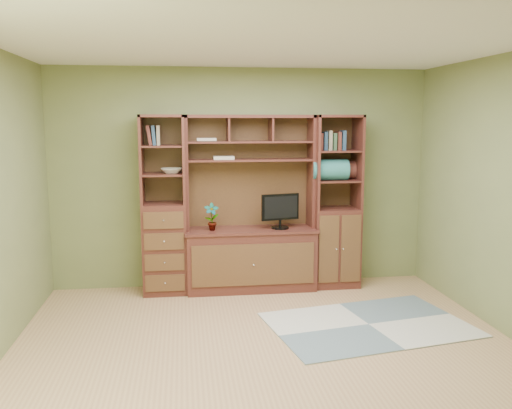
{
  "coord_description": "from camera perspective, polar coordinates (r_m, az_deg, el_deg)",
  "views": [
    {
      "loc": [
        -0.7,
        -4.44,
        1.98
      ],
      "look_at": [
        0.06,
        1.2,
        1.1
      ],
      "focal_mm": 38.0,
      "sensor_mm": 36.0,
      "label": 1
    }
  ],
  "objects": [
    {
      "name": "monitor",
      "position": [
        6.32,
        2.57,
        -0.03
      ],
      "size": [
        0.5,
        0.3,
        0.57
      ],
      "primitive_type": "cube",
      "rotation": [
        0.0,
        0.0,
        0.22
      ],
      "color": "black",
      "rests_on": "center_hutch"
    },
    {
      "name": "rug",
      "position": [
        5.54,
        11.77,
        -12.27
      ],
      "size": [
        2.08,
        1.57,
        0.01
      ],
      "primitive_type": "cube",
      "rotation": [
        0.0,
        0.0,
        0.18
      ],
      "color": "#969C9B",
      "rests_on": "ground"
    },
    {
      "name": "blanket_teal",
      "position": [
        6.42,
        7.75,
        3.64
      ],
      "size": [
        0.42,
        0.25,
        0.25
      ],
      "primitive_type": "cube",
      "color": "#2A706E",
      "rests_on": "right_tower"
    },
    {
      "name": "blanket_red",
      "position": [
        6.61,
        9.22,
        3.62
      ],
      "size": [
        0.39,
        0.22,
        0.22
      ],
      "primitive_type": "cube",
      "color": "brown",
      "rests_on": "right_tower"
    },
    {
      "name": "left_tower",
      "position": [
        6.29,
        -9.67,
        -0.07
      ],
      "size": [
        0.5,
        0.45,
        2.05
      ],
      "primitive_type": "cube",
      "color": "#4B211A",
      "rests_on": "ground"
    },
    {
      "name": "room",
      "position": [
        4.55,
        1.29,
        0.18
      ],
      "size": [
        4.6,
        4.1,
        2.64
      ],
      "color": "tan",
      "rests_on": "ground"
    },
    {
      "name": "right_tower",
      "position": [
        6.54,
        8.34,
        0.3
      ],
      "size": [
        0.55,
        0.45,
        2.05
      ],
      "primitive_type": "cube",
      "color": "#4B211A",
      "rests_on": "ground"
    },
    {
      "name": "center_hutch",
      "position": [
        6.3,
        -0.56,
        0.07
      ],
      "size": [
        1.54,
        0.53,
        2.05
      ],
      "primitive_type": "cube",
      "color": "#4B211A",
      "rests_on": "ground"
    },
    {
      "name": "orchid",
      "position": [
        6.25,
        -4.7,
        -1.3
      ],
      "size": [
        0.17,
        0.11,
        0.32
      ],
      "primitive_type": "imported",
      "color": "#AE583B",
      "rests_on": "center_hutch"
    },
    {
      "name": "magazines",
      "position": [
        6.3,
        -3.44,
        4.94
      ],
      "size": [
        0.24,
        0.17,
        0.04
      ],
      "primitive_type": "cube",
      "color": "beige",
      "rests_on": "center_hutch"
    },
    {
      "name": "bowl",
      "position": [
        6.24,
        -8.87,
        3.54
      ],
      "size": [
        0.24,
        0.24,
        0.06
      ],
      "primitive_type": "imported",
      "color": "beige",
      "rests_on": "left_tower"
    }
  ]
}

